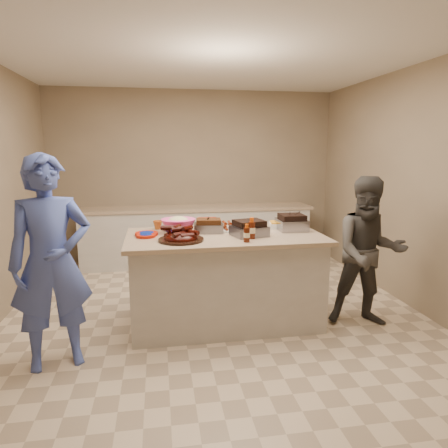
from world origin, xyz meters
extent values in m
cube|color=#47230F|center=(-0.07, 0.09, 0.93)|extent=(0.32, 0.25, 0.09)
cube|color=black|center=(0.31, -0.15, 0.93)|extent=(0.38, 0.34, 0.10)
cube|color=gray|center=(0.82, 0.05, 0.93)|extent=(0.29, 0.29, 0.12)
cylinder|color=silver|center=(0.17, 0.16, 0.93)|extent=(0.36, 0.36, 0.06)
cube|color=gold|center=(0.75, 0.20, 0.93)|extent=(0.30, 0.24, 0.07)
cylinder|color=#3D1307|center=(0.30, -0.27, 0.93)|extent=(0.07, 0.07, 0.21)
cylinder|color=#3D1307|center=(0.22, -0.41, 0.93)|extent=(0.06, 0.06, 0.17)
cylinder|color=yellow|center=(-0.02, 0.01, 0.93)|extent=(0.04, 0.04, 0.12)
imported|color=silver|center=(0.00, 0.17, 0.93)|extent=(0.12, 0.04, 0.12)
cylinder|color=#A21604|center=(-0.71, 0.05, 0.93)|extent=(0.23, 0.23, 0.03)
cylinder|color=#A21604|center=(-0.71, -0.05, 0.93)|extent=(0.19, 0.19, 0.03)
imported|color=#A75018|center=(-0.59, 0.34, 0.93)|extent=(0.10, 0.09, 0.10)
cube|color=#A21604|center=(-0.05, 0.36, 0.93)|extent=(0.21, 0.16, 0.10)
imported|color=#495EBA|center=(-1.45, -0.65, 0.00)|extent=(1.13, 1.87, 0.42)
imported|color=#474440|center=(1.50, -0.34, 0.00)|extent=(1.07, 1.65, 0.58)
camera|label=1|loc=(-0.58, -3.95, 1.78)|focal=32.00mm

